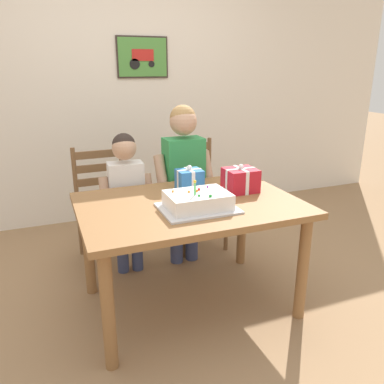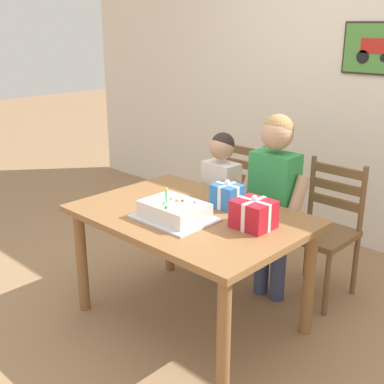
# 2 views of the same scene
# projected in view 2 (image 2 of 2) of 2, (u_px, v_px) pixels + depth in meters

# --- Properties ---
(ground_plane) EXTENTS (20.00, 20.00, 0.00)m
(ground_plane) POSITION_uv_depth(u_px,v_px,m) (191.00, 319.00, 3.18)
(ground_plane) COLOR #997551
(back_wall) EXTENTS (6.40, 0.11, 2.60)m
(back_wall) POSITION_uv_depth(u_px,v_px,m) (349.00, 87.00, 4.01)
(back_wall) COLOR silver
(back_wall) RESTS_ON ground
(dining_table) EXTENTS (1.35, 0.94, 0.73)m
(dining_table) POSITION_uv_depth(u_px,v_px,m) (191.00, 228.00, 2.97)
(dining_table) COLOR olive
(dining_table) RESTS_ON ground
(birthday_cake) EXTENTS (0.44, 0.34, 0.19)m
(birthday_cake) POSITION_uv_depth(u_px,v_px,m) (174.00, 211.00, 2.84)
(birthday_cake) COLOR silver
(birthday_cake) RESTS_ON dining_table
(gift_box_red_large) EXTENTS (0.21, 0.19, 0.19)m
(gift_box_red_large) POSITION_uv_depth(u_px,v_px,m) (254.00, 214.00, 2.71)
(gift_box_red_large) COLOR red
(gift_box_red_large) RESTS_ON dining_table
(gift_box_beside_cake) EXTENTS (0.17, 0.15, 0.18)m
(gift_box_beside_cake) POSITION_uv_depth(u_px,v_px,m) (227.00, 196.00, 3.02)
(gift_box_beside_cake) COLOR #286BB7
(gift_box_beside_cake) RESTS_ON dining_table
(chair_left) EXTENTS (0.43, 0.43, 0.92)m
(chair_left) POSITION_uv_depth(u_px,v_px,m) (232.00, 202.00, 3.88)
(chair_left) COLOR brown
(chair_left) RESTS_ON ground
(chair_right) EXTENTS (0.42, 0.42, 0.92)m
(chair_right) POSITION_uv_depth(u_px,v_px,m) (322.00, 230.00, 3.36)
(chair_right) COLOR brown
(chair_right) RESTS_ON ground
(child_older) EXTENTS (0.46, 0.26, 1.26)m
(child_older) POSITION_uv_depth(u_px,v_px,m) (274.00, 191.00, 3.21)
(child_older) COLOR #38426B
(child_older) RESTS_ON ground
(child_younger) EXTENTS (0.40, 0.23, 1.08)m
(child_younger) POSITION_uv_depth(u_px,v_px,m) (221.00, 191.00, 3.54)
(child_younger) COLOR #38426B
(child_younger) RESTS_ON ground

